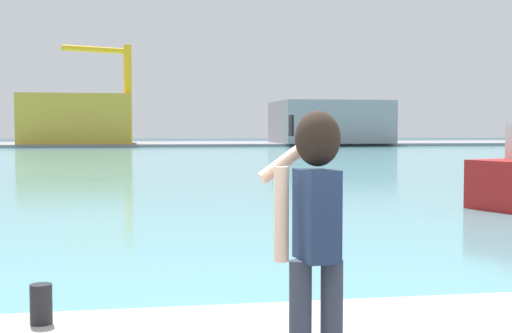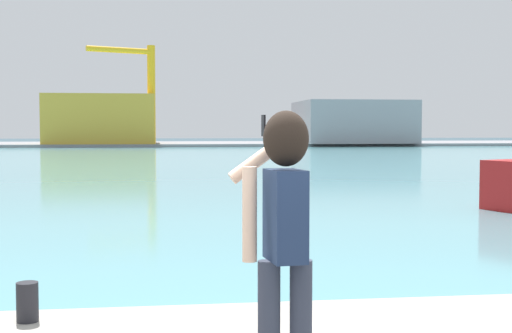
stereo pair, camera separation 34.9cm
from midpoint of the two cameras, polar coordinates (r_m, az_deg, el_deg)
name	(u,v)px [view 1 (the left image)]	position (r m, az deg, el deg)	size (l,w,h in m)	color
ground_plane	(148,158)	(54.47, -8.96, 0.65)	(220.00, 220.00, 0.00)	#334751
harbor_water	(147,157)	(56.46, -8.99, 0.75)	(140.00, 100.00, 0.02)	#599EA8
far_shore_dock	(142,144)	(96.44, -9.34, 1.81)	(140.00, 20.00, 0.37)	gray
person_photographer	(315,221)	(4.32, 2.47, -4.42)	(0.53, 0.55, 1.74)	#2D3342
harbor_bollard	(41,304)	(6.28, -18.61, -10.55)	(0.18, 0.18, 0.33)	black
warehouse_left	(78,119)	(93.09, -14.40, 3.73)	(13.62, 12.06, 6.20)	gold
warehouse_right	(329,122)	(95.23, 5.87, 3.60)	(14.32, 13.14, 5.56)	gray
port_crane	(120,84)	(88.84, -11.10, 6.61)	(8.21, 3.83, 12.28)	yellow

